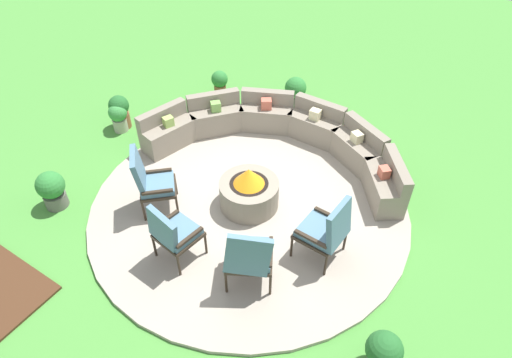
{
  "coord_description": "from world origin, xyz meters",
  "views": [
    {
      "loc": [
        2.85,
        -4.24,
        5.14
      ],
      "look_at": [
        0.0,
        0.2,
        0.45
      ],
      "focal_mm": 31.5,
      "sensor_mm": 36.0,
      "label": 1
    }
  ],
  "objects_px": {
    "lounge_chair_front_left": "(150,181)",
    "potted_plant_1": "(120,111)",
    "curved_stone_bench": "(282,135)",
    "lounge_chair_back_left": "(249,256)",
    "potted_plant_4": "(52,189)",
    "fire_pit": "(249,191)",
    "potted_plant_0": "(383,352)",
    "potted_plant_2": "(220,83)",
    "potted_plant_5": "(118,116)",
    "potted_plant_3": "(295,92)",
    "lounge_chair_back_right": "(327,229)",
    "lounge_chair_front_right": "(173,232)"
  },
  "relations": [
    {
      "from": "potted_plant_2",
      "to": "potted_plant_3",
      "type": "height_order",
      "value": "potted_plant_3"
    },
    {
      "from": "lounge_chair_back_left",
      "to": "potted_plant_5",
      "type": "bearing_deg",
      "value": 128.48
    },
    {
      "from": "lounge_chair_front_left",
      "to": "potted_plant_5",
      "type": "bearing_deg",
      "value": -164.86
    },
    {
      "from": "lounge_chair_back_left",
      "to": "potted_plant_4",
      "type": "bearing_deg",
      "value": 157.12
    },
    {
      "from": "lounge_chair_back_right",
      "to": "potted_plant_1",
      "type": "distance_m",
      "value": 4.87
    },
    {
      "from": "curved_stone_bench",
      "to": "potted_plant_5",
      "type": "xyz_separation_m",
      "value": [
        -2.97,
        -1.11,
        -0.04
      ]
    },
    {
      "from": "lounge_chair_front_left",
      "to": "potted_plant_1",
      "type": "bearing_deg",
      "value": -166.24
    },
    {
      "from": "potted_plant_1",
      "to": "potted_plant_2",
      "type": "distance_m",
      "value": 2.14
    },
    {
      "from": "lounge_chair_front_left",
      "to": "potted_plant_2",
      "type": "distance_m",
      "value": 3.48
    },
    {
      "from": "lounge_chair_back_right",
      "to": "potted_plant_5",
      "type": "distance_m",
      "value": 4.8
    },
    {
      "from": "lounge_chair_back_right",
      "to": "potted_plant_1",
      "type": "relative_size",
      "value": 1.54
    },
    {
      "from": "potted_plant_1",
      "to": "lounge_chair_back_left",
      "type": "bearing_deg",
      "value": -23.05
    },
    {
      "from": "curved_stone_bench",
      "to": "lounge_chair_back_left",
      "type": "height_order",
      "value": "lounge_chair_back_left"
    },
    {
      "from": "potted_plant_0",
      "to": "potted_plant_1",
      "type": "distance_m",
      "value": 6.35
    },
    {
      "from": "potted_plant_3",
      "to": "potted_plant_4",
      "type": "xyz_separation_m",
      "value": [
        -1.84,
        -4.55,
        -0.05
      ]
    },
    {
      "from": "lounge_chair_back_right",
      "to": "potted_plant_3",
      "type": "xyz_separation_m",
      "value": [
        -2.24,
        3.21,
        -0.2
      ]
    },
    {
      "from": "fire_pit",
      "to": "lounge_chair_front_left",
      "type": "xyz_separation_m",
      "value": [
        -1.21,
        -0.86,
        0.29
      ]
    },
    {
      "from": "fire_pit",
      "to": "potted_plant_0",
      "type": "height_order",
      "value": "fire_pit"
    },
    {
      "from": "curved_stone_bench",
      "to": "lounge_chair_front_right",
      "type": "relative_size",
      "value": 4.47
    },
    {
      "from": "potted_plant_0",
      "to": "lounge_chair_front_left",
      "type": "bearing_deg",
      "value": 172.52
    },
    {
      "from": "lounge_chair_back_left",
      "to": "potted_plant_1",
      "type": "bearing_deg",
      "value": 127.5
    },
    {
      "from": "curved_stone_bench",
      "to": "potted_plant_3",
      "type": "xyz_separation_m",
      "value": [
        -0.48,
        1.37,
        0.05
      ]
    },
    {
      "from": "lounge_chair_front_left",
      "to": "potted_plant_3",
      "type": "height_order",
      "value": "lounge_chair_front_left"
    },
    {
      "from": "lounge_chair_back_left",
      "to": "potted_plant_2",
      "type": "xyz_separation_m",
      "value": [
        -3.15,
        3.66,
        -0.24
      ]
    },
    {
      "from": "lounge_chair_back_right",
      "to": "potted_plant_4",
      "type": "relative_size",
      "value": 1.6
    },
    {
      "from": "potted_plant_4",
      "to": "potted_plant_5",
      "type": "xyz_separation_m",
      "value": [
        -0.66,
        2.06,
        -0.04
      ]
    },
    {
      "from": "lounge_chair_front_right",
      "to": "potted_plant_3",
      "type": "height_order",
      "value": "lounge_chair_front_right"
    },
    {
      "from": "fire_pit",
      "to": "potted_plant_1",
      "type": "relative_size",
      "value": 1.37
    },
    {
      "from": "potted_plant_3",
      "to": "potted_plant_5",
      "type": "relative_size",
      "value": 1.25
    },
    {
      "from": "fire_pit",
      "to": "potted_plant_1",
      "type": "xyz_separation_m",
      "value": [
        -3.34,
        0.53,
        0.02
      ]
    },
    {
      "from": "potted_plant_1",
      "to": "potted_plant_4",
      "type": "xyz_separation_m",
      "value": [
        0.71,
        -2.17,
        -0.01
      ]
    },
    {
      "from": "potted_plant_4",
      "to": "potted_plant_5",
      "type": "height_order",
      "value": "potted_plant_4"
    },
    {
      "from": "lounge_chair_front_left",
      "to": "potted_plant_2",
      "type": "relative_size",
      "value": 1.76
    },
    {
      "from": "potted_plant_0",
      "to": "potted_plant_2",
      "type": "bearing_deg",
      "value": 143.07
    },
    {
      "from": "curved_stone_bench",
      "to": "potted_plant_2",
      "type": "xyz_separation_m",
      "value": [
        -2.02,
        0.89,
        0.01
      ]
    },
    {
      "from": "potted_plant_2",
      "to": "fire_pit",
      "type": "bearing_deg",
      "value": -46.06
    },
    {
      "from": "potted_plant_5",
      "to": "potted_plant_2",
      "type": "bearing_deg",
      "value": 64.58
    },
    {
      "from": "potted_plant_2",
      "to": "lounge_chair_front_left",
      "type": "bearing_deg",
      "value": -71.11
    },
    {
      "from": "lounge_chair_back_left",
      "to": "potted_plant_3",
      "type": "relative_size",
      "value": 1.49
    },
    {
      "from": "fire_pit",
      "to": "lounge_chair_front_left",
      "type": "bearing_deg",
      "value": -144.59
    },
    {
      "from": "curved_stone_bench",
      "to": "lounge_chair_back_right",
      "type": "bearing_deg",
      "value": -46.08
    },
    {
      "from": "lounge_chair_front_left",
      "to": "lounge_chair_front_right",
      "type": "relative_size",
      "value": 1.1
    },
    {
      "from": "potted_plant_4",
      "to": "fire_pit",
      "type": "bearing_deg",
      "value": 31.92
    },
    {
      "from": "potted_plant_0",
      "to": "fire_pit",
      "type": "bearing_deg",
      "value": 153.15
    },
    {
      "from": "lounge_chair_front_left",
      "to": "lounge_chair_back_right",
      "type": "relative_size",
      "value": 1.08
    },
    {
      "from": "potted_plant_1",
      "to": "potted_plant_0",
      "type": "bearing_deg",
      "value": -17.45
    },
    {
      "from": "lounge_chair_front_left",
      "to": "potted_plant_3",
      "type": "relative_size",
      "value": 1.56
    },
    {
      "from": "lounge_chair_front_right",
      "to": "potted_plant_3",
      "type": "xyz_separation_m",
      "value": [
        -0.52,
        4.36,
        -0.18
      ]
    },
    {
      "from": "potted_plant_2",
      "to": "potted_plant_3",
      "type": "bearing_deg",
      "value": 17.53
    },
    {
      "from": "lounge_chair_front_left",
      "to": "lounge_chair_back_left",
      "type": "relative_size",
      "value": 1.05
    }
  ]
}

